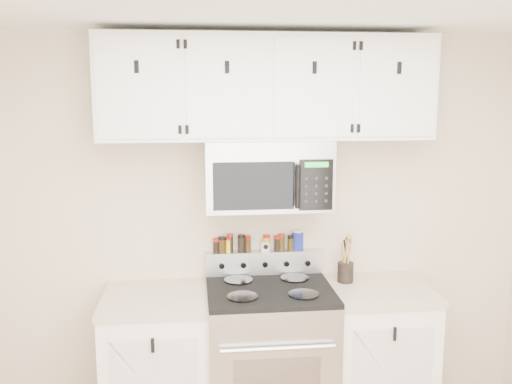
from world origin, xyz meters
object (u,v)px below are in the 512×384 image
at_px(microwave, 267,174).
at_px(salt_canister, 298,240).
at_px(utensil_crock, 345,271).
at_px(range, 269,359).

height_order(microwave, salt_canister, microwave).
height_order(microwave, utensil_crock, microwave).
bearing_deg(microwave, utensil_crock, 1.60).
distance_m(utensil_crock, salt_canister, 0.36).
bearing_deg(range, microwave, 89.77).
relative_size(range, microwave, 1.45).
bearing_deg(salt_canister, microwave, -144.98).
relative_size(microwave, salt_canister, 5.69).
relative_size(range, utensil_crock, 3.68).
xyz_separation_m(utensil_crock, salt_canister, (-0.29, 0.14, 0.17)).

